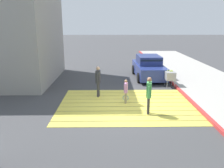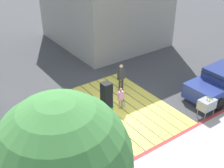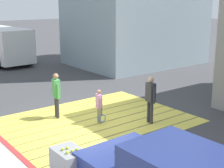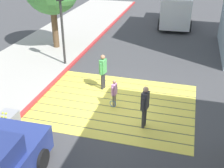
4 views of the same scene
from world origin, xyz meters
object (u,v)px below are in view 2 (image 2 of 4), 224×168
at_px(car_parked_near_curb, 222,82).
at_px(pedestrian_adult_lead, 109,110).
at_px(traffic_light_corner, 106,116).
at_px(pedestrian_adult_trailing, 121,76).
at_px(tennis_ball_cart, 207,104).
at_px(street_tree, 62,160).
at_px(pedestrian_child_with_racket, 121,97).

relative_size(car_parked_near_curb, pedestrian_adult_lead, 2.65).
bearing_deg(traffic_light_corner, car_parked_near_curb, -79.64).
bearing_deg(pedestrian_adult_trailing, pedestrian_adult_lead, 133.21).
bearing_deg(pedestrian_adult_trailing, tennis_ball_cart, -156.16).
distance_m(street_tree, tennis_ball_cart, 9.23).
bearing_deg(pedestrian_adult_lead, car_parked_near_curb, -99.55).
bearing_deg(pedestrian_child_with_racket, pedestrian_adult_lead, 122.80).
xyz_separation_m(car_parked_near_curb, tennis_ball_cart, (-0.90, 2.37, -0.04)).
bearing_deg(tennis_ball_cart, pedestrian_adult_lead, 64.86).
bearing_deg(tennis_ball_cart, street_tree, 104.22).
distance_m(car_parked_near_curb, pedestrian_child_with_racket, 5.68).
bearing_deg(pedestrian_adult_lead, pedestrian_adult_trailing, -46.79).
height_order(street_tree, tennis_ball_cart, street_tree).
bearing_deg(street_tree, tennis_ball_cart, -75.78).
height_order(traffic_light_corner, pedestrian_child_with_racket, traffic_light_corner).
relative_size(street_tree, pedestrian_child_with_racket, 4.46).
relative_size(tennis_ball_cart, pedestrian_child_with_racket, 0.85).
height_order(street_tree, pedestrian_adult_lead, street_tree).
relative_size(car_parked_near_curb, pedestrian_adult_trailing, 2.65).
height_order(pedestrian_adult_trailing, pedestrian_child_with_racket, pedestrian_adult_trailing).
distance_m(street_tree, pedestrian_child_with_racket, 8.07).
height_order(car_parked_near_curb, pedestrian_adult_trailing, pedestrian_adult_trailing).
bearing_deg(traffic_light_corner, street_tree, 123.60).
height_order(tennis_ball_cart, pedestrian_adult_trailing, pedestrian_adult_trailing).
bearing_deg(pedestrian_adult_lead, street_tree, 135.03).
bearing_deg(street_tree, traffic_light_corner, -56.40).
distance_m(pedestrian_adult_lead, pedestrian_child_with_racket, 1.65).
height_order(traffic_light_corner, street_tree, street_tree).
relative_size(pedestrian_adult_lead, pedestrian_child_with_racket, 1.37).
xyz_separation_m(pedestrian_adult_lead, pedestrian_adult_trailing, (2.27, -2.42, 0.00)).
bearing_deg(traffic_light_corner, pedestrian_adult_trailing, -41.31).
bearing_deg(tennis_ball_cart, traffic_light_corner, 96.18).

